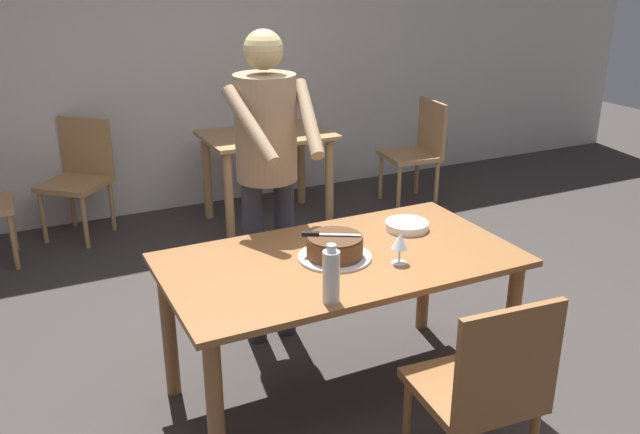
% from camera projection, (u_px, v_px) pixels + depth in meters
% --- Properties ---
extents(ground_plane, '(14.00, 14.00, 0.00)m').
position_uv_depth(ground_plane, '(339.00, 393.00, 3.40)').
color(ground_plane, '#383330').
extents(back_wall, '(10.00, 0.12, 2.70)m').
position_uv_depth(back_wall, '(165.00, 49.00, 5.50)').
color(back_wall, beige).
rests_on(back_wall, ground_plane).
extents(main_dining_table, '(1.63, 0.88, 0.75)m').
position_uv_depth(main_dining_table, '(340.00, 278.00, 3.17)').
color(main_dining_table, brown).
rests_on(main_dining_table, ground_plane).
extents(cake_on_platter, '(0.34, 0.34, 0.11)m').
position_uv_depth(cake_on_platter, '(334.00, 248.00, 3.10)').
color(cake_on_platter, silver).
rests_on(cake_on_platter, main_dining_table).
extents(cake_knife, '(0.25, 0.15, 0.02)m').
position_uv_depth(cake_knife, '(319.00, 234.00, 3.08)').
color(cake_knife, silver).
rests_on(cake_knife, cake_on_platter).
extents(plate_stack, '(0.22, 0.22, 0.04)m').
position_uv_depth(plate_stack, '(407.00, 226.00, 3.44)').
color(plate_stack, white).
rests_on(plate_stack, main_dining_table).
extents(wine_glass_near, '(0.08, 0.08, 0.14)m').
position_uv_depth(wine_glass_near, '(400.00, 242.00, 3.03)').
color(wine_glass_near, silver).
rests_on(wine_glass_near, main_dining_table).
extents(water_bottle, '(0.07, 0.07, 0.25)m').
position_uv_depth(water_bottle, '(331.00, 276.00, 2.68)').
color(water_bottle, silver).
rests_on(water_bottle, main_dining_table).
extents(person_cutting_cake, '(0.47, 0.55, 1.72)m').
position_uv_depth(person_cutting_cake, '(267.00, 157.00, 3.52)').
color(person_cutting_cake, '#2D2D38').
rests_on(person_cutting_cake, ground_plane).
extents(chair_near_side, '(0.47, 0.47, 0.90)m').
position_uv_depth(chair_near_side, '(484.00, 387.00, 2.62)').
color(chair_near_side, brown).
rests_on(chair_near_side, ground_plane).
extents(background_table, '(1.00, 0.70, 0.74)m').
position_uv_depth(background_table, '(267.00, 153.00, 5.43)').
color(background_table, tan).
rests_on(background_table, ground_plane).
extents(background_chair_0, '(0.62, 0.62, 0.90)m').
position_uv_depth(background_chair_0, '(79.00, 173.00, 5.20)').
color(background_chair_0, tan).
rests_on(background_chair_0, ground_plane).
extents(background_chair_1, '(0.48, 0.48, 0.90)m').
position_uv_depth(background_chair_1, '(418.00, 148.00, 5.89)').
color(background_chair_1, tan).
rests_on(background_chair_1, ground_plane).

